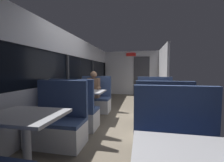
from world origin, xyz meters
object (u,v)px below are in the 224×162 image
at_px(dining_table_near_window, 26,122).
at_px(bench_rear_aisle_facing_entry, 155,105).
at_px(bench_near_window_facing_entry, 58,126).
at_px(bench_mid_window_facing_end, 76,114).
at_px(coffee_cup_primary, 150,93).
at_px(dining_table_rear_aisle, 158,98).
at_px(seated_passenger, 94,95).
at_px(bench_front_aisle_facing_entry, 177,158).
at_px(bench_rear_aisle_facing_end, 162,122).
at_px(bench_mid_window_facing_entry, 95,101).
at_px(dining_table_mid_window, 87,95).

height_order(dining_table_near_window, bench_rear_aisle_facing_entry, bench_rear_aisle_facing_entry).
distance_m(bench_near_window_facing_entry, bench_mid_window_facing_end, 0.70).
bearing_deg(bench_mid_window_facing_end, coffee_cup_primary, 12.04).
bearing_deg(dining_table_rear_aisle, seated_passenger, 155.20).
height_order(dining_table_near_window, coffee_cup_primary, coffee_cup_primary).
relative_size(dining_table_near_window, bench_front_aisle_facing_entry, 0.82).
distance_m(bench_near_window_facing_entry, seated_passenger, 2.04).
bearing_deg(bench_rear_aisle_facing_entry, bench_rear_aisle_facing_end, -90.00).
distance_m(bench_mid_window_facing_entry, bench_front_aisle_facing_entry, 3.24).
bearing_deg(bench_mid_window_facing_entry, seated_passenger, -90.00).
relative_size(seated_passenger, coffee_cup_primary, 14.00).
bearing_deg(dining_table_mid_window, seated_passenger, 90.00).
relative_size(bench_mid_window_facing_entry, seated_passenger, 0.87).
bearing_deg(dining_table_mid_window, bench_near_window_facing_entry, -90.00).
height_order(bench_mid_window_facing_end, bench_rear_aisle_facing_end, same).
height_order(bench_near_window_facing_entry, bench_mid_window_facing_end, same).
bearing_deg(coffee_cup_primary, seated_passenger, 148.35).
height_order(dining_table_mid_window, dining_table_rear_aisle, same).
distance_m(bench_mid_window_facing_end, bench_mid_window_facing_entry, 1.40).
relative_size(dining_table_mid_window, bench_front_aisle_facing_entry, 0.82).
height_order(bench_front_aisle_facing_entry, seated_passenger, seated_passenger).
bearing_deg(bench_front_aisle_facing_entry, coffee_cup_primary, 96.64).
bearing_deg(dining_table_near_window, bench_rear_aisle_facing_end, 33.88).
distance_m(dining_table_near_window, bench_rear_aisle_facing_end, 2.18).
relative_size(bench_mid_window_facing_entry, bench_rear_aisle_facing_entry, 1.00).
distance_m(bench_front_aisle_facing_entry, bench_rear_aisle_facing_entry, 2.50).
bearing_deg(bench_mid_window_facing_entry, bench_mid_window_facing_end, -90.00).
xyz_separation_m(dining_table_near_window, bench_mid_window_facing_end, (0.00, 1.40, -0.31)).
bearing_deg(coffee_cup_primary, dining_table_rear_aisle, 39.65).
height_order(bench_near_window_facing_entry, bench_rear_aisle_facing_entry, same).
distance_m(bench_mid_window_facing_end, bench_rear_aisle_facing_end, 1.80).
bearing_deg(dining_table_rear_aisle, bench_rear_aisle_facing_end, -90.00).
xyz_separation_m(dining_table_mid_window, bench_front_aisle_facing_entry, (1.79, -2.00, -0.31)).
bearing_deg(seated_passenger, bench_rear_aisle_facing_entry, -4.08).
bearing_deg(bench_rear_aisle_facing_entry, dining_table_rear_aisle, -90.00).
distance_m(bench_near_window_facing_entry, dining_table_mid_window, 1.44).
bearing_deg(dining_table_mid_window, bench_front_aisle_facing_entry, -48.20).
bearing_deg(bench_mid_window_facing_end, bench_rear_aisle_facing_entry, 33.81).
relative_size(dining_table_near_window, bench_rear_aisle_facing_entry, 0.82).
bearing_deg(dining_table_near_window, bench_mid_window_facing_end, 90.00).
xyz_separation_m(dining_table_near_window, bench_rear_aisle_facing_end, (1.79, 1.20, -0.31)).
xyz_separation_m(bench_rear_aisle_facing_end, seated_passenger, (-1.79, 1.53, 0.21)).
bearing_deg(seated_passenger, dining_table_mid_window, -90.00).
relative_size(dining_table_mid_window, bench_mid_window_facing_end, 0.82).
distance_m(bench_near_window_facing_entry, bench_rear_aisle_facing_entry, 2.61).
height_order(bench_mid_window_facing_end, bench_mid_window_facing_entry, same).
bearing_deg(bench_near_window_facing_entry, dining_table_near_window, -90.00).
distance_m(bench_front_aisle_facing_entry, coffee_cup_primary, 1.72).
relative_size(bench_front_aisle_facing_entry, dining_table_rear_aisle, 1.22).
distance_m(bench_rear_aisle_facing_end, bench_rear_aisle_facing_entry, 1.40).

